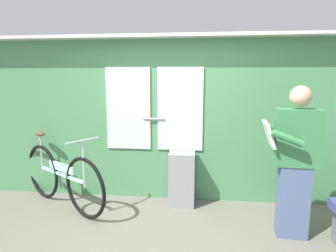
% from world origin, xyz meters
% --- Properties ---
extents(ground_plane, '(6.29, 3.93, 0.04)m').
position_xyz_m(ground_plane, '(0.00, 0.00, -0.02)').
color(ground_plane, '#666056').
extents(train_door_wall, '(5.29, 0.28, 2.20)m').
position_xyz_m(train_door_wall, '(-0.01, 1.16, 1.15)').
color(train_door_wall, '#4C8C56').
rests_on(train_door_wall, ground_plane).
extents(bicycle_near_door, '(1.48, 0.96, 0.96)m').
position_xyz_m(bicycle_near_door, '(-1.35, 0.71, 0.40)').
color(bicycle_near_door, black).
rests_on(bicycle_near_door, ground_plane).
extents(passenger_reading_newspaper, '(0.57, 0.49, 1.59)m').
position_xyz_m(passenger_reading_newspaper, '(1.39, 0.31, 0.84)').
color(passenger_reading_newspaper, slate).
rests_on(passenger_reading_newspaper, ground_plane).
extents(trash_bin_by_wall, '(0.33, 0.28, 0.71)m').
position_xyz_m(trash_bin_by_wall, '(0.19, 0.94, 0.36)').
color(trash_bin_by_wall, gray).
rests_on(trash_bin_by_wall, ground_plane).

